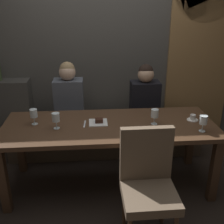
# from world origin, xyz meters

# --- Properties ---
(ground) EXTENTS (9.00, 9.00, 0.00)m
(ground) POSITION_xyz_m (0.00, 0.00, 0.00)
(ground) COLOR black
(back_wall_tiled) EXTENTS (6.00, 0.12, 3.00)m
(back_wall_tiled) POSITION_xyz_m (0.00, 1.22, 1.50)
(back_wall_tiled) COLOR #4C4944
(back_wall_tiled) RESTS_ON ground
(arched_door) EXTENTS (0.90, 0.05, 2.55)m
(arched_door) POSITION_xyz_m (1.35, 1.15, 1.36)
(arched_door) COLOR olive
(arched_door) RESTS_ON ground
(dining_table) EXTENTS (2.20, 0.84, 0.74)m
(dining_table) POSITION_xyz_m (0.00, 0.00, 0.65)
(dining_table) COLOR #412B1C
(dining_table) RESTS_ON ground
(banquette_bench) EXTENTS (2.50, 0.44, 0.45)m
(banquette_bench) POSITION_xyz_m (0.00, 0.70, 0.23)
(banquette_bench) COLOR #4A3C2E
(banquette_bench) RESTS_ON ground
(chair_near_side) EXTENTS (0.44, 0.44, 0.98)m
(chair_near_side) POSITION_xyz_m (0.27, -0.72, 0.56)
(chair_near_side) COLOR #4C3321
(chair_near_side) RESTS_ON ground
(diner_redhead) EXTENTS (0.36, 0.24, 0.80)m
(diner_redhead) POSITION_xyz_m (-0.46, 0.70, 0.83)
(diner_redhead) COLOR #4C515B
(diner_redhead) RESTS_ON banquette_bench
(diner_bearded) EXTENTS (0.36, 0.24, 0.76)m
(diner_bearded) POSITION_xyz_m (0.50, 0.67, 0.81)
(diner_bearded) COLOR black
(diner_bearded) RESTS_ON banquette_bench
(wine_glass_far_right) EXTENTS (0.08, 0.08, 0.16)m
(wine_glass_far_right) POSITION_xyz_m (-0.77, 0.07, 0.86)
(wine_glass_far_right) COLOR silver
(wine_glass_far_right) RESTS_ON dining_table
(wine_glass_end_right) EXTENTS (0.08, 0.08, 0.16)m
(wine_glass_end_right) POSITION_xyz_m (0.46, -0.03, 0.86)
(wine_glass_end_right) COLOR silver
(wine_glass_end_right) RESTS_ON dining_table
(wine_glass_far_left) EXTENTS (0.08, 0.08, 0.16)m
(wine_glass_far_left) POSITION_xyz_m (-0.53, -0.06, 0.85)
(wine_glass_far_left) COLOR silver
(wine_glass_far_left) RESTS_ON dining_table
(wine_glass_center_front) EXTENTS (0.08, 0.08, 0.16)m
(wine_glass_center_front) POSITION_xyz_m (0.89, -0.24, 0.85)
(wine_glass_center_front) COLOR silver
(wine_glass_center_front) RESTS_ON dining_table
(espresso_cup) EXTENTS (0.12, 0.12, 0.06)m
(espresso_cup) POSITION_xyz_m (0.90, 0.03, 0.77)
(espresso_cup) COLOR white
(espresso_cup) RESTS_ON dining_table
(dessert_plate) EXTENTS (0.19, 0.19, 0.05)m
(dessert_plate) POSITION_xyz_m (-0.11, 0.04, 0.75)
(dessert_plate) COLOR white
(dessert_plate) RESTS_ON dining_table
(fork_on_table) EXTENTS (0.03, 0.17, 0.01)m
(fork_on_table) POSITION_xyz_m (-0.25, 0.02, 0.74)
(fork_on_table) COLOR silver
(fork_on_table) RESTS_ON dining_table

